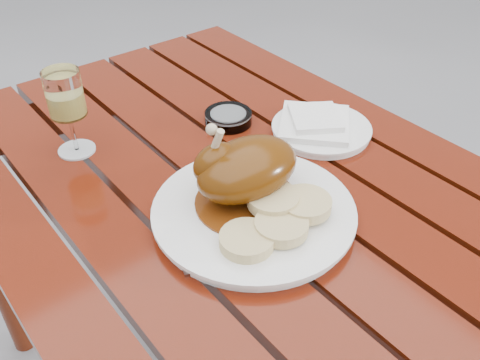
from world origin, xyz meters
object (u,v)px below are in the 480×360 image
object	(u,v)px
table	(238,321)
ashtray	(228,118)
dinner_plate	(254,213)
wine_glass	(69,113)
side_plate	(321,129)

from	to	relation	value
table	ashtray	xyz separation A→B (m)	(0.11, 0.17, 0.39)
table	dinner_plate	distance (m)	0.40
wine_glass	table	bearing A→B (deg)	-56.64
dinner_plate	side_plate	size ratio (longest dim) A/B	1.65
side_plate	ashtray	distance (m)	0.19
table	ashtray	bearing A→B (deg)	57.09
wine_glass	dinner_plate	bearing A→B (deg)	-68.52
dinner_plate	side_plate	xyz separation A→B (m)	(0.26, 0.11, -0.00)
table	wine_glass	size ratio (longest dim) A/B	7.41
side_plate	ashtray	xyz separation A→B (m)	(-0.12, 0.14, 0.00)
wine_glass	ashtray	xyz separation A→B (m)	(0.28, -0.10, -0.07)
table	side_plate	size ratio (longest dim) A/B	6.17
ashtray	side_plate	bearing A→B (deg)	-50.30
dinner_plate	wine_glass	world-z (taller)	wine_glass
side_plate	dinner_plate	bearing A→B (deg)	-157.11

